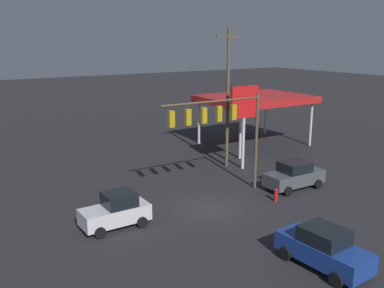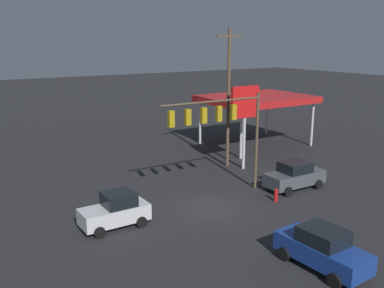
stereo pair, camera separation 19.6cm
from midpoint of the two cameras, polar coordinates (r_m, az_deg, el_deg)
name	(u,v)px [view 2 (the right image)]	position (r m, az deg, el deg)	size (l,w,h in m)	color
ground_plane	(209,208)	(27.04, 2.49, -8.53)	(200.00, 200.00, 0.00)	#262628
traffic_signal_assembly	(219,121)	(27.56, 3.80, 3.13)	(7.58, 0.43, 6.75)	brown
utility_pole	(228,96)	(34.57, 5.05, 6.38)	(2.40, 0.26, 11.09)	brown
gas_station_canopy	(256,99)	(42.47, 8.71, 5.90)	(10.05, 7.82, 4.90)	red
price_sign	(245,107)	(34.08, 7.23, 4.91)	(2.61, 0.27, 6.72)	silver
hatchback_crossing	(116,211)	(24.53, -9.94, -8.75)	(3.83, 2.01, 1.97)	silver
sedan_far	(295,176)	(30.97, 13.69, -4.12)	(4.44, 2.13, 1.93)	#474C51
sedan_waiting	(322,248)	(21.03, 17.22, -13.16)	(2.25, 4.49, 1.93)	navy
fire_hydrant	(276,195)	(28.44, 11.33, -6.70)	(0.24, 0.24, 0.88)	red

